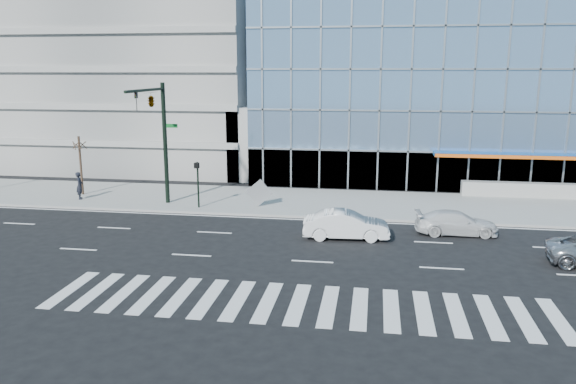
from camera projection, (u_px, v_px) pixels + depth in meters
name	position (u px, v px, depth m)	size (l,w,h in m)	color
ground	(321.00, 237.00, 30.61)	(160.00, 160.00, 0.00)	black
sidewalk	(332.00, 203.00, 38.32)	(120.00, 8.00, 0.15)	gray
theatre_building	(500.00, 86.00, 51.98)	(42.00, 26.00, 15.00)	#7CA3CE
parking_garage	(150.00, 59.00, 56.60)	(24.00, 24.00, 20.00)	gray
ramp_block	(272.00, 140.00, 48.25)	(6.00, 8.00, 6.00)	gray
traffic_signal	(155.00, 115.00, 35.37)	(1.14, 5.74, 8.00)	black
ped_signal_post	(198.00, 178.00, 36.21)	(0.30, 0.33, 3.00)	black
street_tree_near	(79.00, 144.00, 39.77)	(1.10, 1.10, 4.23)	#332319
white_suv	(456.00, 223.00, 31.09)	(1.82, 4.48, 1.30)	silver
white_sedan	(346.00, 225.00, 30.28)	(1.61, 4.61, 1.52)	white
pedestrian	(80.00, 186.00, 38.85)	(0.69, 0.46, 1.90)	black
tilted_panel	(259.00, 193.00, 36.75)	(1.30, 0.06, 1.30)	#9E9E9E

